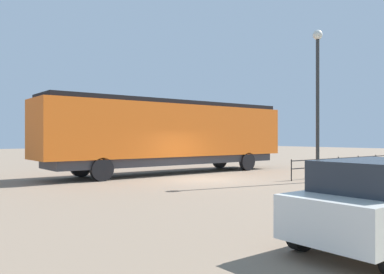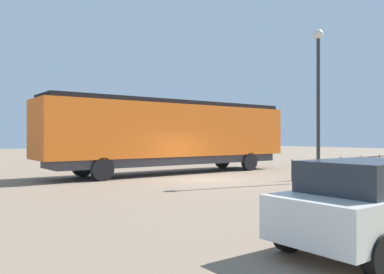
{
  "view_description": "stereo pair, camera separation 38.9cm",
  "coord_description": "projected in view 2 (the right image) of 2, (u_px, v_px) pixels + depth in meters",
  "views": [
    {
      "loc": [
        14.6,
        -12.07,
        2.05
      ],
      "look_at": [
        0.17,
        -0.87,
        2.06
      ],
      "focal_mm": 36.66,
      "sensor_mm": 36.0,
      "label": 1
    },
    {
      "loc": [
        14.84,
        -11.76,
        2.05
      ],
      "look_at": [
        0.17,
        -0.87,
        2.06
      ],
      "focal_mm": 36.66,
      "sensor_mm": 36.0,
      "label": 2
    }
  ],
  "objects": [
    {
      "name": "ground_plane",
      "position": [
        204.0,
        180.0,
        18.92
      ],
      "size": [
        120.0,
        120.0,
        0.0
      ],
      "primitive_type": "plane",
      "color": "#84705B"
    },
    {
      "name": "locomotive",
      "position": [
        180.0,
        133.0,
        22.49
      ],
      "size": [
        2.83,
        15.03,
        4.08
      ],
      "color": "orange",
      "rests_on": "ground_plane"
    },
    {
      "name": "parked_car_white",
      "position": [
        374.0,
        202.0,
        7.21
      ],
      "size": [
        1.88,
        4.28,
        1.63
      ],
      "color": "silver",
      "rests_on": "ground_plane"
    },
    {
      "name": "lamp_post",
      "position": [
        318.0,
        84.0,
        17.78
      ],
      "size": [
        0.44,
        0.44,
        6.96
      ],
      "color": "#2D2D2D",
      "rests_on": "ground_plane"
    },
    {
      "name": "platform_fence",
      "position": [
        361.0,
        162.0,
        21.76
      ],
      "size": [
        0.05,
        11.87,
        1.01
      ],
      "color": "black",
      "rests_on": "ground_plane"
    }
  ]
}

